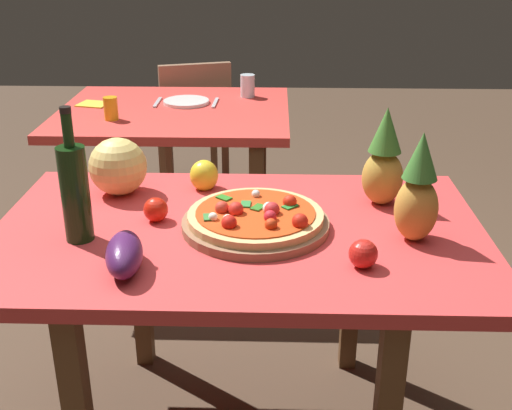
{
  "coord_description": "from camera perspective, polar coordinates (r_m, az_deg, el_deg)",
  "views": [
    {
      "loc": [
        0.1,
        -1.64,
        1.53
      ],
      "look_at": [
        0.05,
        0.05,
        0.8
      ],
      "focal_mm": 45.17,
      "sensor_mm": 36.0,
      "label": 1
    }
  ],
  "objects": [
    {
      "name": "eggplant",
      "position": [
        1.61,
        -11.58,
        -4.28
      ],
      "size": [
        0.12,
        0.21,
        0.09
      ],
      "primitive_type": "ellipsoid",
      "rotation": [
        0.0,
        0.0,
        1.72
      ],
      "color": "#491D4F",
      "rests_on": "display_table"
    },
    {
      "name": "pineapple_left",
      "position": [
        1.75,
        14.13,
        1.05
      ],
      "size": [
        0.12,
        0.12,
        0.3
      ],
      "color": "#BC8835",
      "rests_on": "display_table"
    },
    {
      "name": "bell_pepper",
      "position": [
        2.08,
        -4.62,
        2.63
      ],
      "size": [
        0.09,
        0.09,
        0.1
      ],
      "primitive_type": "ellipsoid",
      "color": "yellow",
      "rests_on": "display_table"
    },
    {
      "name": "drinking_glass_water",
      "position": [
        3.26,
        -0.75,
        10.51
      ],
      "size": [
        0.07,
        0.07,
        0.11
      ],
      "primitive_type": "cylinder",
      "color": "silver",
      "rests_on": "background_table"
    },
    {
      "name": "knife_utensil",
      "position": [
        3.15,
        -3.64,
        9.02
      ],
      "size": [
        0.02,
        0.18,
        0.01
      ],
      "primitive_type": "cube",
      "rotation": [
        0.0,
        0.0,
        -0.03
      ],
      "color": "silver",
      "rests_on": "background_table"
    },
    {
      "name": "melon",
      "position": [
        2.07,
        -12.13,
        3.35
      ],
      "size": [
        0.18,
        0.18,
        0.18
      ],
      "primitive_type": "sphere",
      "color": "#E8CB6D",
      "rests_on": "display_table"
    },
    {
      "name": "wine_bottle",
      "position": [
        1.77,
        -15.74,
        1.21
      ],
      "size": [
        0.08,
        0.08,
        0.37
      ],
      "color": "black",
      "rests_on": "display_table"
    },
    {
      "name": "fork_utensil",
      "position": [
        3.19,
        -8.72,
        8.97
      ],
      "size": [
        0.02,
        0.18,
        0.01
      ],
      "primitive_type": "cube",
      "rotation": [
        0.0,
        0.0,
        -0.0
      ],
      "color": "silver",
      "rests_on": "background_table"
    },
    {
      "name": "pineapple_right",
      "position": [
        1.97,
        11.24,
        3.79
      ],
      "size": [
        0.12,
        0.12,
        0.3
      ],
      "color": "#AD8933",
      "rests_on": "display_table"
    },
    {
      "name": "tomato_beside_pepper",
      "position": [
        1.87,
        -8.87,
        -0.4
      ],
      "size": [
        0.07,
        0.07,
        0.07
      ],
      "primitive_type": "sphere",
      "color": "red",
      "rests_on": "display_table"
    },
    {
      "name": "dining_chair",
      "position": [
        3.79,
        -5.54,
        7.18
      ],
      "size": [
        0.5,
        0.5,
        0.85
      ],
      "rotation": [
        0.0,
        0.0,
        3.44
      ],
      "color": "#8A6044",
      "rests_on": "ground_plane"
    },
    {
      "name": "napkin_folded",
      "position": [
        3.22,
        -14.18,
        8.66
      ],
      "size": [
        0.16,
        0.15,
        0.01
      ],
      "primitive_type": "cube",
      "rotation": [
        0.0,
        0.0,
        -0.23
      ],
      "color": "yellow",
      "rests_on": "background_table"
    },
    {
      "name": "dinner_plate",
      "position": [
        3.16,
        -6.2,
        9.08
      ],
      "size": [
        0.22,
        0.22,
        0.02
      ],
      "primitive_type": "cylinder",
      "color": "white",
      "rests_on": "background_table"
    },
    {
      "name": "background_table",
      "position": [
        3.1,
        -7.17,
        6.69
      ],
      "size": [
        1.07,
        0.9,
        0.75
      ],
      "color": "brown",
      "rests_on": "ground_plane"
    },
    {
      "name": "pizza_board",
      "position": [
        1.81,
        -0.05,
        -1.71
      ],
      "size": [
        0.42,
        0.42,
        0.02
      ],
      "primitive_type": "cylinder",
      "color": "#8A6044",
      "rests_on": "display_table"
    },
    {
      "name": "pizza",
      "position": [
        1.8,
        -0.0,
        -0.94
      ],
      "size": [
        0.38,
        0.38,
        0.06
      ],
      "color": "tan",
      "rests_on": "pizza_board"
    },
    {
      "name": "tomato_near_board",
      "position": [
        1.62,
        9.47,
        -4.28
      ],
      "size": [
        0.07,
        0.07,
        0.07
      ],
      "primitive_type": "sphere",
      "color": "red",
      "rests_on": "display_table"
    },
    {
      "name": "display_table",
      "position": [
        1.86,
        -1.54,
        -4.42
      ],
      "size": [
        1.39,
        0.87,
        0.75
      ],
      "color": "brown",
      "rests_on": "ground_plane"
    },
    {
      "name": "drinking_glass_juice",
      "position": [
        2.93,
        -12.73,
        8.34
      ],
      "size": [
        0.06,
        0.06,
        0.1
      ],
      "primitive_type": "cylinder",
      "color": "#F3A81A",
      "rests_on": "background_table"
    }
  ]
}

